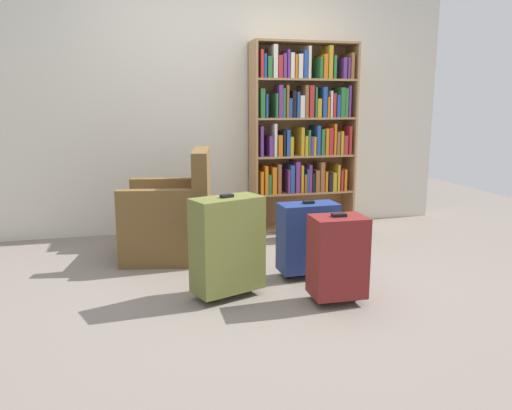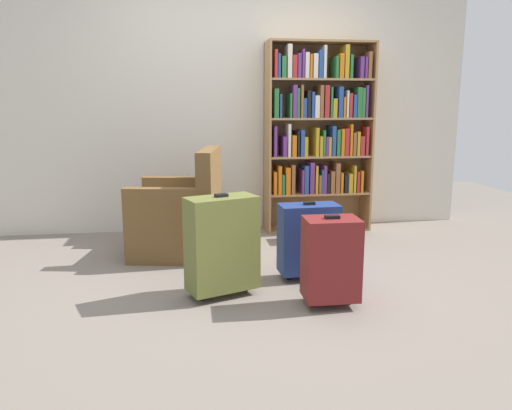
% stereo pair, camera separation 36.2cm
% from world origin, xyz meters
% --- Properties ---
extents(ground_plane, '(8.28, 8.28, 0.00)m').
position_xyz_m(ground_plane, '(0.00, 0.00, 0.00)').
color(ground_plane, slate).
extents(back_wall, '(4.73, 0.10, 2.60)m').
position_xyz_m(back_wall, '(0.00, 1.68, 1.30)').
color(back_wall, beige).
rests_on(back_wall, ground).
extents(bookshelf, '(1.05, 0.32, 1.85)m').
position_xyz_m(bookshelf, '(0.78, 1.45, 1.01)').
color(bookshelf, '#A87F51').
rests_on(bookshelf, ground).
extents(armchair, '(0.82, 0.82, 0.90)m').
position_xyz_m(armchair, '(-0.59, 0.79, 0.32)').
color(armchair, brown).
rests_on(armchair, ground).
extents(mug, '(0.12, 0.08, 0.10)m').
position_xyz_m(mug, '(-0.00, 0.72, 0.05)').
color(mug, white).
rests_on(mug, ground).
extents(storage_box, '(0.44, 0.24, 0.26)m').
position_xyz_m(storage_box, '(0.69, 1.03, 0.14)').
color(storage_box, black).
rests_on(storage_box, ground).
extents(suitcase_olive, '(0.51, 0.37, 0.70)m').
position_xyz_m(suitcase_olive, '(-0.33, -0.23, 0.36)').
color(suitcase_olive, brown).
rests_on(suitcase_olive, ground).
extents(suitcase_navy_blue, '(0.43, 0.24, 0.57)m').
position_xyz_m(suitcase_navy_blue, '(0.33, 0.02, 0.30)').
color(suitcase_navy_blue, navy).
rests_on(suitcase_navy_blue, ground).
extents(suitcase_dark_red, '(0.35, 0.26, 0.59)m').
position_xyz_m(suitcase_dark_red, '(0.34, -0.49, 0.31)').
color(suitcase_dark_red, maroon).
rests_on(suitcase_dark_red, ground).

